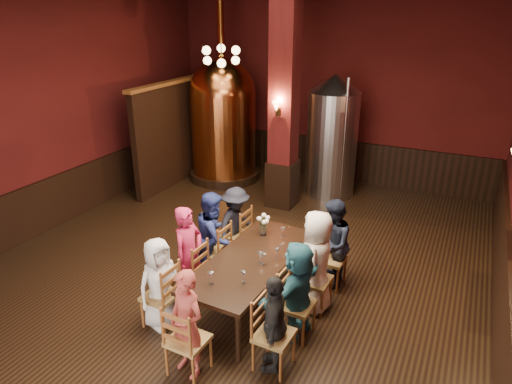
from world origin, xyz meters
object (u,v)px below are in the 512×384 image
at_px(person_1, 189,255).
at_px(steel_vessel, 332,136).
at_px(rose_vase, 263,222).
at_px(person_2, 214,236).
at_px(person_0, 159,283).
at_px(copper_kettle, 223,119).
at_px(dining_table, 252,262).

distance_m(person_1, steel_vessel, 4.99).
height_order(person_1, rose_vase, person_1).
bearing_deg(steel_vessel, person_1, -96.73).
relative_size(person_2, rose_vase, 4.18).
height_order(person_0, person_2, person_2).
distance_m(person_2, rose_vase, 0.80).
distance_m(copper_kettle, rose_vase, 4.73).
relative_size(person_0, person_2, 0.88).
bearing_deg(person_0, person_2, 17.81).
bearing_deg(rose_vase, person_1, -124.88).
height_order(steel_vessel, rose_vase, steel_vessel).
bearing_deg(dining_table, copper_kettle, 125.99).
xyz_separation_m(person_1, copper_kettle, (-2.13, 4.76, 0.78)).
bearing_deg(person_2, person_1, 159.25).
distance_m(dining_table, copper_kettle, 5.44).
distance_m(person_2, steel_vessel, 4.34).
height_order(copper_kettle, rose_vase, copper_kettle).
distance_m(person_2, copper_kettle, 4.70).
bearing_deg(rose_vase, copper_kettle, 127.11).
bearing_deg(steel_vessel, copper_kettle, -176.73).
distance_m(dining_table, person_1, 0.91).
xyz_separation_m(dining_table, copper_kettle, (-2.99, 4.46, 0.84)).
distance_m(person_1, rose_vase, 1.26).
distance_m(person_0, person_2, 1.33).
relative_size(copper_kettle, rose_vase, 11.89).
distance_m(person_0, steel_vessel, 5.66).
height_order(person_0, rose_vase, person_0).
distance_m(person_0, copper_kettle, 5.89).
bearing_deg(dining_table, person_2, 158.78).
height_order(dining_table, person_1, person_1).
distance_m(person_0, person_1, 0.68).
xyz_separation_m(steel_vessel, rose_vase, (0.12, -3.90, -0.38)).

